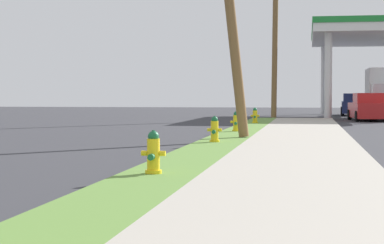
# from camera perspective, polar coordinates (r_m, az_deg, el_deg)

# --- Properties ---
(fire_hydrant_second) EXTENTS (0.42, 0.38, 0.74)m
(fire_hydrant_second) POSITION_cam_1_polar(r_m,az_deg,el_deg) (11.97, -3.19, -2.69)
(fire_hydrant_second) COLOR yellow
(fire_hydrant_second) RESTS_ON grass_verge
(fire_hydrant_third) EXTENTS (0.42, 0.37, 0.74)m
(fire_hydrant_third) POSITION_cam_1_polar(r_m,az_deg,el_deg) (19.97, 1.86, -0.71)
(fire_hydrant_third) COLOR yellow
(fire_hydrant_third) RESTS_ON grass_verge
(fire_hydrant_fourth) EXTENTS (0.42, 0.37, 0.74)m
(fire_hydrant_fourth) POSITION_cam_1_polar(r_m,az_deg,el_deg) (25.89, 3.63, -0.04)
(fire_hydrant_fourth) COLOR yellow
(fire_hydrant_fourth) RESTS_ON grass_verge
(fire_hydrant_fifth) EXTENTS (0.42, 0.38, 0.74)m
(fire_hydrant_fifth) POSITION_cam_1_polar(r_m,az_deg,el_deg) (33.51, 5.18, 0.47)
(fire_hydrant_fifth) COLOR yellow
(fire_hydrant_fifth) RESTS_ON grass_verge
(utility_pole_background) EXTENTS (0.73, 1.31, 9.64)m
(utility_pole_background) POSITION_cam_1_polar(r_m,az_deg,el_deg) (41.89, 6.82, 7.08)
(utility_pole_background) COLOR brown
(utility_pole_background) RESTS_ON grass_verge
(car_red_by_near_pump) EXTENTS (2.19, 4.61, 1.57)m
(car_red_by_near_pump) POSITION_cam_1_polar(r_m,az_deg,el_deg) (40.83, 14.28, 1.11)
(car_red_by_near_pump) COLOR red
(car_red_by_near_pump) RESTS_ON ground
(car_navy_by_far_pump) EXTENTS (2.09, 4.56, 1.57)m
(car_navy_by_far_pump) POSITION_cam_1_polar(r_m,az_deg,el_deg) (51.30, 13.18, 1.34)
(car_navy_by_far_pump) COLOR navy
(car_navy_by_far_pump) RESTS_ON ground
(truck_silver_at_forecourt) EXTENTS (2.15, 6.41, 3.11)m
(truck_silver_at_forecourt) POSITION_cam_1_polar(r_m,az_deg,el_deg) (44.47, 15.47, 2.18)
(truck_silver_at_forecourt) COLOR #BCBCC1
(truck_silver_at_forecourt) RESTS_ON ground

